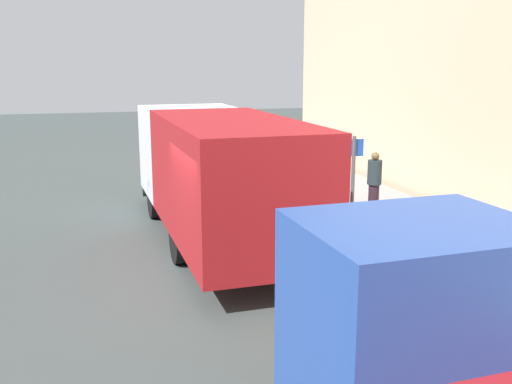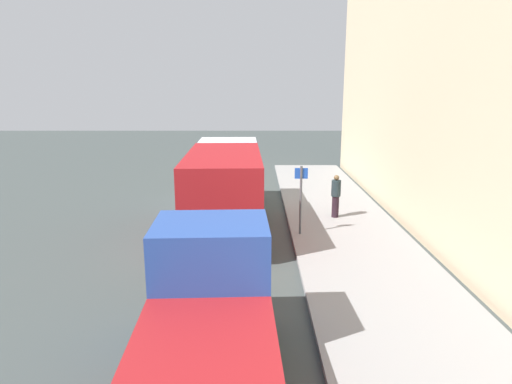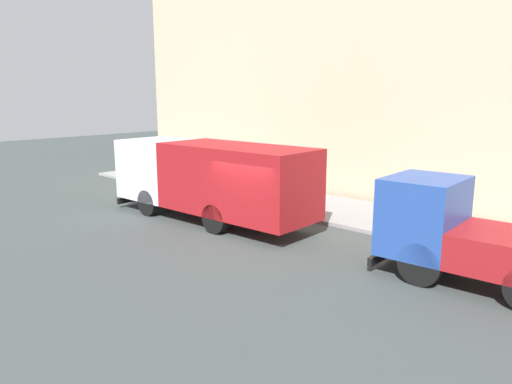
% 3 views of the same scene
% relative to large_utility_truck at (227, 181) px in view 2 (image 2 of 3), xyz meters
% --- Properties ---
extents(ground, '(80.00, 80.00, 0.00)m').
position_rel_large_utility_truck_xyz_m(ground, '(-0.65, -2.76, -1.66)').
color(ground, '#3A4140').
extents(sidewalk, '(4.00, 30.00, 0.13)m').
position_rel_large_utility_truck_xyz_m(sidewalk, '(4.35, -2.76, -1.59)').
color(sidewalk, gray).
rests_on(sidewalk, ground).
extents(building_facade, '(0.50, 30.00, 10.20)m').
position_rel_large_utility_truck_xyz_m(building_facade, '(6.85, -2.76, 3.44)').
color(building_facade, '#C8B18F').
rests_on(building_facade, ground).
extents(large_utility_truck, '(2.71, 8.65, 2.89)m').
position_rel_large_utility_truck_xyz_m(large_utility_truck, '(0.00, 0.00, 0.00)').
color(large_utility_truck, silver).
rests_on(large_utility_truck, ground).
extents(small_flatbed_truck, '(2.42, 5.76, 2.54)m').
position_rel_large_utility_truck_xyz_m(small_flatbed_truck, '(0.32, -9.35, -0.45)').
color(small_flatbed_truck, '#244595').
rests_on(small_flatbed_truck, ground).
extents(pedestrian_walking, '(0.40, 0.40, 1.66)m').
position_rel_large_utility_truck_xyz_m(pedestrian_walking, '(4.20, 0.44, -0.65)').
color(pedestrian_walking, black).
rests_on(pedestrian_walking, sidewalk).
extents(street_sign_post, '(0.44, 0.08, 2.36)m').
position_rel_large_utility_truck_xyz_m(street_sign_post, '(2.64, -1.58, -0.12)').
color(street_sign_post, '#4C5156').
rests_on(street_sign_post, sidewalk).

